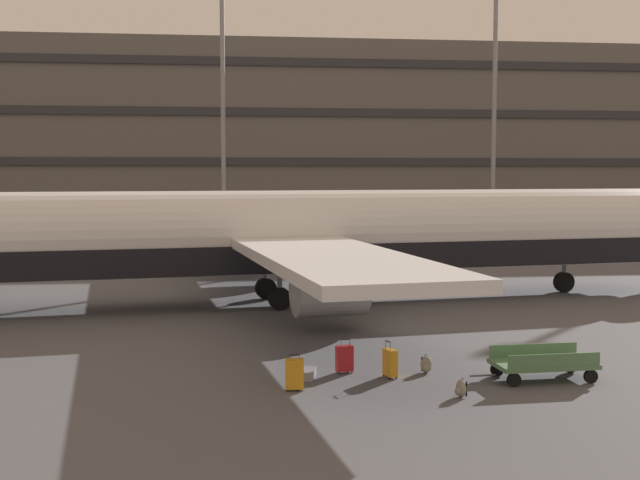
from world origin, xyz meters
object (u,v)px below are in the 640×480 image
Objects in this scene: suitcase_upright at (295,374)px; baggage_cart at (543,364)px; backpack_laid_flat at (461,389)px; suitcase_silver at (308,374)px; backpack_large at (426,365)px; airliner at (293,236)px; suitcase_black at (390,362)px; suitcase_purple at (344,358)px.

suitcase_upright is 6.53m from baggage_cart.
baggage_cart reaches higher than backpack_laid_flat.
suitcase_upright is 1.06× the size of suitcase_silver.
airliner is at bearing 102.21° from backpack_large.
backpack_large is 1.05× the size of backpack_laid_flat.
suitcase_black is 1.96× the size of backpack_large.
suitcase_upright is at bearing 164.52° from backpack_laid_flat.
backpack_laid_flat is (3.46, -2.26, 0.09)m from suitcase_silver.
suitcase_black reaches higher than suitcase_silver.
suitcase_purple reaches higher than suitcase_silver.
airliner is 42.33× the size of suitcase_upright.
suitcase_upright is at bearing -177.38° from baggage_cart.
suitcase_silver is (-0.62, -12.23, -2.67)m from airliner.
suitcase_upright is 2.19m from suitcase_purple.
suitcase_upright reaches higher than baggage_cart.
suitcase_purple is (1.49, 1.60, -0.02)m from suitcase_upright.
backpack_large is (3.23, 0.16, 0.10)m from suitcase_silver.
suitcase_upright reaches higher than backpack_large.
suitcase_upright is 1.29m from suitcase_silver.
baggage_cart reaches higher than suitcase_silver.
suitcase_black is 2.04× the size of backpack_laid_flat.
backpack_large is at bearing 95.58° from backpack_laid_flat.
baggage_cart is (5.46, -13.11, -2.36)m from airliner.
baggage_cart is at bearing -14.55° from suitcase_purple.
backpack_large is 0.15× the size of baggage_cart.
backpack_laid_flat is at bearing -15.48° from suitcase_upright.
airliner is 14.40m from baggage_cart.
suitcase_black is at bearing 20.45° from suitcase_upright.
airliner is at bearing 92.06° from suitcase_purple.
suitcase_black is 1.10× the size of suitcase_upright.
backpack_large is at bearing 159.93° from baggage_cart.
suitcase_purple is at bearing 22.40° from suitcase_silver.
suitcase_black is (1.54, -12.44, -2.38)m from airliner.
suitcase_purple is 1.87× the size of backpack_large.
backpack_laid_flat is at bearing -78.88° from airliner.
airliner is 12.05m from suitcase_purple.
backpack_laid_flat is (1.30, -2.05, -0.20)m from suitcase_black.
suitcase_purple is at bearing 165.45° from baggage_cart.
suitcase_purple is (-1.12, 0.63, -0.01)m from suitcase_black.
backpack_laid_flat is 0.14× the size of baggage_cart.
backpack_large is 2.43m from backpack_laid_flat.
suitcase_upright is (-1.06, -13.41, -2.37)m from airliner.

